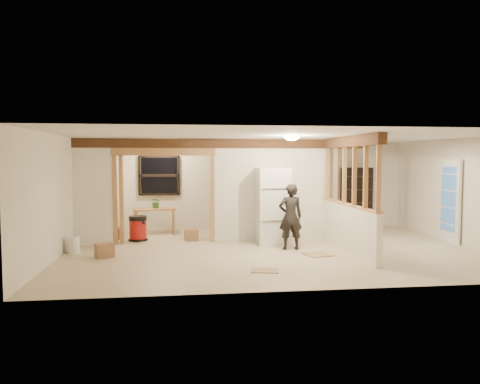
{
  "coord_description": "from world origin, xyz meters",
  "views": [
    {
      "loc": [
        -2.0,
        -10.08,
        2.0
      ],
      "look_at": [
        -0.67,
        0.4,
        1.26
      ],
      "focal_mm": 35.0,
      "sensor_mm": 36.0,
      "label": 1
    }
  ],
  "objects": [
    {
      "name": "header_beam_right",
      "position": [
        1.6,
        -0.4,
        2.38
      ],
      "size": [
        0.18,
        3.3,
        0.22
      ],
      "primitive_type": "cube",
      "color": "#4C2D1A",
      "rests_on": "ceiling"
    },
    {
      "name": "doorway_frame",
      "position": [
        -2.4,
        1.2,
        1.1
      ],
      "size": [
        2.46,
        0.14,
        2.2
      ],
      "primitive_type": "cube",
      "color": "#B57F4C",
      "rests_on": "floor"
    },
    {
      "name": "box_front",
      "position": [
        -3.56,
        -0.37,
        0.14
      ],
      "size": [
        0.44,
        0.41,
        0.29
      ],
      "primitive_type": "cube",
      "rotation": [
        0.0,
        0.0,
        0.42
      ],
      "color": "#916846",
      "rests_on": "floor"
    },
    {
      "name": "pony_wall",
      "position": [
        1.6,
        -0.4,
        0.5
      ],
      "size": [
        0.12,
        3.2,
        1.0
      ],
      "primitive_type": "cube",
      "color": "silver",
      "rests_on": "floor"
    },
    {
      "name": "stud_partition",
      "position": [
        1.6,
        -0.4,
        1.66
      ],
      "size": [
        0.14,
        3.2,
        1.32
      ],
      "primitive_type": "cube",
      "color": "#B57F4C",
      "rests_on": "pony_wall"
    },
    {
      "name": "wall_front",
      "position": [
        0.0,
        -3.25,
        1.25
      ],
      "size": [
        9.0,
        0.01,
        2.5
      ],
      "primitive_type": "cube",
      "color": "beige",
      "rests_on": "floor"
    },
    {
      "name": "ceiling_dome_util",
      "position": [
        -2.5,
        2.3,
        2.48
      ],
      "size": [
        0.32,
        0.32,
        0.14
      ],
      "primitive_type": "ellipsoid",
      "color": "#FFEABF",
      "rests_on": "ceiling"
    },
    {
      "name": "refrigerator",
      "position": [
        0.16,
        0.78,
        0.91
      ],
      "size": [
        0.75,
        0.72,
        1.81
      ],
      "primitive_type": "cube",
      "color": "white",
      "rests_on": "floor"
    },
    {
      "name": "woman",
      "position": [
        0.41,
        -0.0,
        0.73
      ],
      "size": [
        0.55,
        0.37,
        1.47
      ],
      "primitive_type": "imported",
      "rotation": [
        0.0,
        0.0,
        3.17
      ],
      "color": "black",
      "rests_on": "floor"
    },
    {
      "name": "floor_panel_near",
      "position": [
        0.84,
        -0.66,
        0.01
      ],
      "size": [
        0.63,
        0.63,
        0.02
      ],
      "primitive_type": "cube",
      "rotation": [
        0.0,
        0.0,
        0.23
      ],
      "color": "tan",
      "rests_on": "floor"
    },
    {
      "name": "wall_back",
      "position": [
        0.0,
        3.25,
        1.25
      ],
      "size": [
        9.0,
        0.01,
        2.5
      ],
      "primitive_type": "cube",
      "color": "beige",
      "rests_on": "floor"
    },
    {
      "name": "wall_right",
      "position": [
        4.5,
        0.0,
        1.25
      ],
      "size": [
        0.01,
        6.5,
        2.5
      ],
      "primitive_type": "cube",
      "color": "beige",
      "rests_on": "floor"
    },
    {
      "name": "window_back",
      "position": [
        -2.6,
        3.17,
        1.55
      ],
      "size": [
        1.12,
        0.1,
        1.1
      ],
      "primitive_type": "cube",
      "color": "black",
      "rests_on": "wall_back"
    },
    {
      "name": "box_util_b",
      "position": [
        -3.71,
        1.89,
        0.14
      ],
      "size": [
        0.37,
        0.37,
        0.28
      ],
      "primitive_type": "cube",
      "rotation": [
        0.0,
        0.0,
        0.29
      ],
      "color": "#916846",
      "rests_on": "floor"
    },
    {
      "name": "bucket",
      "position": [
        -4.3,
        0.18,
        0.18
      ],
      "size": [
        0.36,
        0.36,
        0.35
      ],
      "primitive_type": "cylinder",
      "rotation": [
        0.0,
        0.0,
        0.4
      ],
      "color": "silver",
      "rests_on": "floor"
    },
    {
      "name": "floor_panel_far",
      "position": [
        -0.51,
        -1.92,
        0.01
      ],
      "size": [
        0.56,
        0.48,
        0.02
      ],
      "primitive_type": "cube",
      "rotation": [
        0.0,
        0.0,
        -0.19
      ],
      "color": "tan",
      "rests_on": "floor"
    },
    {
      "name": "hanging_bulb",
      "position": [
        -2.0,
        1.6,
        2.18
      ],
      "size": [
        0.07,
        0.07,
        0.07
      ],
      "primitive_type": "ellipsoid",
      "color": "#FFD88C",
      "rests_on": "ceiling"
    },
    {
      "name": "french_door",
      "position": [
        4.42,
        0.4,
        1.0
      ],
      "size": [
        0.12,
        0.86,
        2.0
      ],
      "primitive_type": "cube",
      "color": "white",
      "rests_on": "floor"
    },
    {
      "name": "potted_plant",
      "position": [
        -2.67,
        2.66,
        0.86
      ],
      "size": [
        0.35,
        0.31,
        0.34
      ],
      "primitive_type": "imported",
      "rotation": [
        0.0,
        0.0,
        0.15
      ],
      "color": "#26632A",
      "rests_on": "work_table"
    },
    {
      "name": "shop_vac",
      "position": [
        -3.06,
        1.55,
        0.31
      ],
      "size": [
        0.49,
        0.49,
        0.62
      ],
      "primitive_type": "cylinder",
      "rotation": [
        0.0,
        0.0,
        0.02
      ],
      "color": "maroon",
      "rests_on": "floor"
    },
    {
      "name": "partition_left_stub",
      "position": [
        -4.05,
        1.2,
        1.25
      ],
      "size": [
        0.9,
        0.12,
        2.5
      ],
      "primitive_type": "cube",
      "color": "silver",
      "rests_on": "floor"
    },
    {
      "name": "wall_left",
      "position": [
        -4.5,
        0.0,
        1.25
      ],
      "size": [
        0.01,
        6.5,
        2.5
      ],
      "primitive_type": "cube",
      "color": "beige",
      "rests_on": "floor"
    },
    {
      "name": "bookshelf",
      "position": [
        3.11,
        3.03,
        0.88
      ],
      "size": [
        0.88,
        0.29,
        1.76
      ],
      "primitive_type": "cube",
      "color": "black",
      "rests_on": "floor"
    },
    {
      "name": "partition_center",
      "position": [
        0.2,
        1.2,
        1.25
      ],
      "size": [
        2.8,
        0.12,
        2.5
      ],
      "primitive_type": "cube",
      "color": "silver",
      "rests_on": "floor"
    },
    {
      "name": "floor",
      "position": [
        0.0,
        0.0,
        -0.01
      ],
      "size": [
        9.0,
        6.5,
        0.01
      ],
      "primitive_type": "cube",
      "color": "#C2B190",
      "rests_on": "ground"
    },
    {
      "name": "ceiling",
      "position": [
        0.0,
        0.0,
        2.5
      ],
      "size": [
        9.0,
        6.5,
        0.01
      ],
      "primitive_type": "cube",
      "color": "white"
    },
    {
      "name": "box_util_a",
      "position": [
        -1.75,
        1.49,
        0.14
      ],
      "size": [
        0.36,
        0.31,
        0.29
      ],
      "primitive_type": "cube",
      "rotation": [
        0.0,
        0.0,
        0.09
      ],
      "color": "#916846",
      "rests_on": "floor"
    },
    {
      "name": "header_beam_back",
      "position": [
        -1.0,
        1.2,
        2.38
      ],
      "size": [
        7.0,
        0.18,
        0.22
      ],
      "primitive_type": "cube",
      "color": "#4C2D1A",
      "rests_on": "ceiling"
    },
    {
      "name": "ceiling_dome_main",
      "position": [
        0.3,
        -0.5,
        2.48
      ],
      "size": [
        0.36,
        0.36,
        0.16
      ],
      "primitive_type": "ellipsoid",
      "color": "#FFEABF",
      "rests_on": "ceiling"
    },
    {
      "name": "work_table",
      "position": [
        -2.71,
        2.63,
        0.34
      ],
      "size": [
        1.17,
        0.76,
        0.68
      ],
      "primitive_type": "cube",
      "rotation": [
        0.0,
        0.0,
        0.21
      ],
      "color": "#B57F4C",
      "rests_on": "floor"
    }
  ]
}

